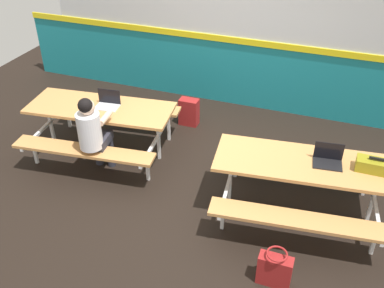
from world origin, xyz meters
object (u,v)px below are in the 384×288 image
Objects in this scene: picnic_table_right at (302,173)px; toolbox_grey at (375,166)px; laptop_silver at (108,103)px; picnic_table_left at (101,117)px; backpack_dark at (189,112)px; tote_bag_bright at (275,270)px; laptop_dark at (328,160)px; student_nearer at (93,131)px.

picnic_table_right is 0.78m from toolbox_grey.
picnic_table_left is at bearing -153.51° from laptop_silver.
picnic_table_left is 4.75× the size of backpack_dark.
picnic_table_left is 4.86× the size of tote_bag_bright.
laptop_dark is at bearing -6.07° from laptop_silver.
backpack_dark is (-2.20, 1.43, -0.57)m from laptop_dark.
laptop_dark is 0.50m from toolbox_grey.
laptop_silver is 1.47m from backpack_dark.
picnic_table_left and picnic_table_right have the same top height.
laptop_silver is 1.00× the size of laptop_dark.
toolbox_grey reaches higher than tote_bag_bright.
picnic_table_left is at bearing 151.71° from tote_bag_bright.
student_nearer reaches higher than toolbox_grey.
laptop_silver reaches higher than picnic_table_right.
toolbox_grey is 1.61m from tote_bag_bright.
toolbox_grey is at bearing -4.85° from laptop_silver.
toolbox_grey is at bearing -27.49° from backpack_dark.
student_nearer is 1.89m from backpack_dark.
toolbox_grey is at bearing 57.88° from tote_bag_bright.
student_nearer is 3.02× the size of toolbox_grey.
picnic_table_left is 1.00× the size of picnic_table_right.
toolbox_grey is (0.74, 0.09, 0.23)m from picnic_table_right.
laptop_silver reaches higher than backpack_dark.
student_nearer reaches higher than picnic_table_right.
laptop_silver is at bearing 173.93° from laptop_dark.
picnic_table_left is 0.24m from laptop_silver.
picnic_table_left is 3.59m from toolbox_grey.
tote_bag_bright is (-0.29, -1.23, -0.59)m from laptop_dark.
student_nearer is at bearing -174.67° from laptop_dark.
backpack_dark is (0.68, 1.70, -0.49)m from student_nearer.
toolbox_grey is at bearing 4.92° from student_nearer.
laptop_dark is at bearing 76.59° from tote_bag_bright.
student_nearer is 3.51× the size of laptop_silver.
tote_bag_bright is (1.91, -2.66, -0.02)m from backpack_dark.
laptop_dark reaches higher than tote_bag_bright.
student_nearer is at bearing -175.08° from toolbox_grey.
picnic_table_left is 5.22× the size of toolbox_grey.
student_nearer is at bearing -69.62° from picnic_table_left.
picnic_table_left is 3.19m from tote_bag_bright.
toolbox_grey is at bearing 2.53° from laptop_dark.
picnic_table_right reaches higher than backpack_dark.
laptop_silver is 0.80× the size of tote_bag_bright.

